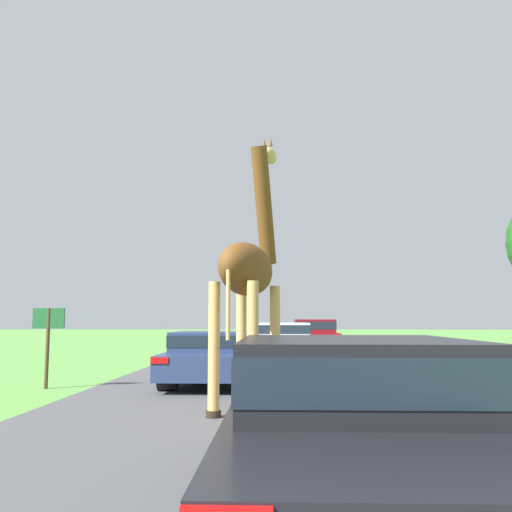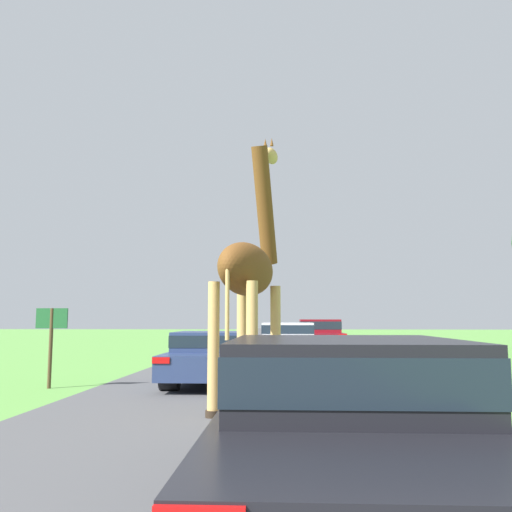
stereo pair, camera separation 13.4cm
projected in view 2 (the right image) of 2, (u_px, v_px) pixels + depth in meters
name	position (u px, v px, depth m)	size (l,w,h in m)	color
road	(268.00, 347.00, 29.25)	(6.62, 120.00, 0.00)	#4C4C4F
giraffe_near_road	(249.00, 271.00, 9.18)	(1.19, 2.82, 5.02)	tan
car_lead_maroon	(345.00, 418.00, 4.28)	(1.95, 4.65, 1.33)	black
car_queue_right	(320.00, 335.00, 24.03)	(1.95, 4.21, 1.47)	maroon
car_queue_left	(288.00, 343.00, 17.15)	(1.74, 4.80, 1.37)	silver
car_far_ahead	(214.00, 356.00, 12.51)	(1.94, 3.95, 1.20)	navy
sign_post	(51.00, 332.00, 11.80)	(0.70, 0.08, 1.72)	#4C3823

